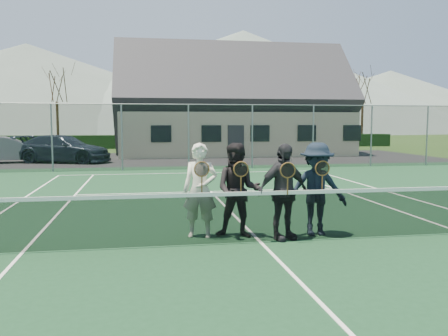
# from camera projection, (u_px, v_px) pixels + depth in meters

# --- Properties ---
(ground) EXTENTS (220.00, 220.00, 0.00)m
(ground) POSITION_uv_depth(u_px,v_px,m) (178.00, 159.00, 28.25)
(ground) COLOR #2A4719
(ground) RESTS_ON ground
(court_surface) EXTENTS (30.00, 30.00, 0.02)m
(court_surface) POSITION_uv_depth(u_px,v_px,m) (261.00, 243.00, 8.63)
(court_surface) COLOR #14381E
(court_surface) RESTS_ON ground
(tarmac_carpark) EXTENTS (40.00, 12.00, 0.01)m
(tarmac_carpark) POSITION_uv_depth(u_px,v_px,m) (110.00, 160.00, 27.57)
(tarmac_carpark) COLOR black
(tarmac_carpark) RESTS_ON ground
(hedge_row) EXTENTS (40.00, 1.20, 1.10)m
(hedge_row) POSITION_uv_depth(u_px,v_px,m) (168.00, 141.00, 39.96)
(hedge_row) COLOR black
(hedge_row) RESTS_ON ground
(hill_west) EXTENTS (110.00, 110.00, 18.00)m
(hill_west) POSITION_uv_depth(u_px,v_px,m) (28.00, 88.00, 96.69)
(hill_west) COLOR #55675D
(hill_west) RESTS_ON ground
(hill_centre) EXTENTS (120.00, 120.00, 22.00)m
(hill_centre) POSITION_uv_depth(u_px,v_px,m) (243.00, 82.00, 104.11)
(hill_centre) COLOR slate
(hill_centre) RESTS_ON ground
(hill_east) EXTENTS (90.00, 90.00, 14.00)m
(hill_east) POSITION_uv_depth(u_px,v_px,m) (390.00, 101.00, 110.43)
(hill_east) COLOR slate
(hill_east) RESTS_ON ground
(car_b) EXTENTS (4.47, 2.23, 1.41)m
(car_b) POSITION_uv_depth(u_px,v_px,m) (8.00, 150.00, 25.52)
(car_b) COLOR gray
(car_b) RESTS_ON ground
(car_c) EXTENTS (5.56, 3.72, 1.50)m
(car_c) POSITION_uv_depth(u_px,v_px,m) (63.00, 149.00, 25.59)
(car_c) COLOR black
(car_c) RESTS_ON ground
(court_markings) EXTENTS (11.03, 23.83, 0.01)m
(court_markings) POSITION_uv_depth(u_px,v_px,m) (261.00, 242.00, 8.63)
(court_markings) COLOR white
(court_markings) RESTS_ON court_surface
(tennis_net) EXTENTS (11.68, 0.08, 1.10)m
(tennis_net) POSITION_uv_depth(u_px,v_px,m) (261.00, 215.00, 8.58)
(tennis_net) COLOR slate
(tennis_net) RESTS_ON ground
(perimeter_fence) EXTENTS (30.07, 0.07, 3.02)m
(perimeter_fence) POSITION_uv_depth(u_px,v_px,m) (189.00, 137.00, 21.73)
(perimeter_fence) COLOR slate
(perimeter_fence) RESTS_ON ground
(clubhouse) EXTENTS (15.60, 8.20, 7.70)m
(clubhouse) POSITION_uv_depth(u_px,v_px,m) (232.00, 96.00, 32.46)
(clubhouse) COLOR beige
(clubhouse) RESTS_ON ground
(tree_b) EXTENTS (3.20, 3.20, 7.77)m
(tree_b) POSITION_uv_depth(u_px,v_px,m) (56.00, 78.00, 38.91)
(tree_b) COLOR #3C2716
(tree_b) RESTS_ON ground
(tree_c) EXTENTS (3.20, 3.20, 7.77)m
(tree_c) POSITION_uv_depth(u_px,v_px,m) (190.00, 80.00, 40.77)
(tree_c) COLOR #3D2316
(tree_c) RESTS_ON ground
(tree_d) EXTENTS (3.20, 3.20, 7.77)m
(tree_d) POSITION_uv_depth(u_px,v_px,m) (301.00, 82.00, 42.46)
(tree_d) COLOR #392414
(tree_d) RESTS_ON ground
(tree_e) EXTENTS (3.20, 3.20, 7.77)m
(tree_e) POSITION_uv_depth(u_px,v_px,m) (363.00, 83.00, 43.48)
(tree_e) COLOR #382114
(tree_e) RESTS_ON ground
(player_a) EXTENTS (0.75, 0.59, 1.80)m
(player_a) POSITION_uv_depth(u_px,v_px,m) (200.00, 190.00, 8.98)
(player_a) COLOR silver
(player_a) RESTS_ON court_surface
(player_b) EXTENTS (1.05, 0.93, 1.80)m
(player_b) POSITION_uv_depth(u_px,v_px,m) (238.00, 190.00, 8.97)
(player_b) COLOR black
(player_b) RESTS_ON court_surface
(player_c) EXTENTS (1.14, 0.72, 1.80)m
(player_c) POSITION_uv_depth(u_px,v_px,m) (283.00, 192.00, 8.79)
(player_c) COLOR #24252A
(player_c) RESTS_ON court_surface
(player_d) EXTENTS (1.22, 0.78, 1.80)m
(player_d) POSITION_uv_depth(u_px,v_px,m) (317.00, 189.00, 9.14)
(player_d) COLOR black
(player_d) RESTS_ON court_surface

